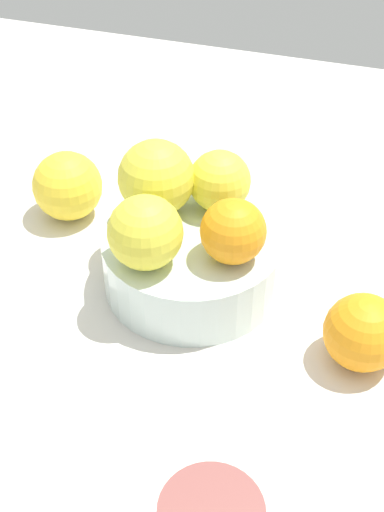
% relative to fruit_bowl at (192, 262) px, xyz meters
% --- Properties ---
extents(ground_plane, '(1.10, 1.10, 0.02)m').
position_rel_fruit_bowl_xyz_m(ground_plane, '(0.00, 0.00, -0.04)').
color(ground_plane, silver).
extents(fruit_bowl, '(0.17, 0.17, 0.06)m').
position_rel_fruit_bowl_xyz_m(fruit_bowl, '(0.00, 0.00, 0.00)').
color(fruit_bowl, silver).
rests_on(fruit_bowl, ground_plane).
extents(orange_in_bowl_0, '(0.07, 0.07, 0.07)m').
position_rel_fruit_bowl_xyz_m(orange_in_bowl_0, '(0.03, 0.05, 0.07)').
color(orange_in_bowl_0, yellow).
rests_on(orange_in_bowl_0, fruit_bowl).
extents(orange_in_bowl_1, '(0.06, 0.06, 0.06)m').
position_rel_fruit_bowl_xyz_m(orange_in_bowl_1, '(-0.04, 0.02, 0.06)').
color(orange_in_bowl_1, orange).
rests_on(orange_in_bowl_1, fruit_bowl).
extents(orange_in_bowl_2, '(0.06, 0.06, 0.06)m').
position_rel_fruit_bowl_xyz_m(orange_in_bowl_2, '(-0.01, -0.06, 0.06)').
color(orange_in_bowl_2, yellow).
rests_on(orange_in_bowl_2, fruit_bowl).
extents(orange_in_bowl_3, '(0.08, 0.08, 0.08)m').
position_rel_fruit_bowl_xyz_m(orange_in_bowl_3, '(0.05, -0.03, 0.07)').
color(orange_in_bowl_3, yellow).
rests_on(orange_in_bowl_3, fruit_bowl).
extents(orange_loose_0, '(0.08, 0.08, 0.08)m').
position_rel_fruit_bowl_xyz_m(orange_loose_0, '(0.17, -0.07, 0.01)').
color(orange_loose_0, yellow).
rests_on(orange_loose_0, ground_plane).
extents(orange_loose_1, '(0.07, 0.07, 0.07)m').
position_rel_fruit_bowl_xyz_m(orange_loose_1, '(-0.17, 0.05, 0.01)').
color(orange_loose_1, orange).
rests_on(orange_loose_1, ground_plane).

